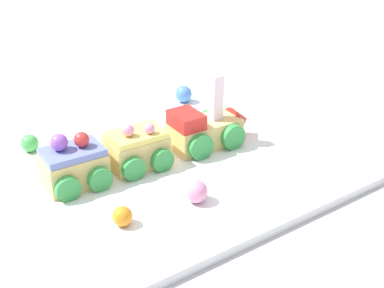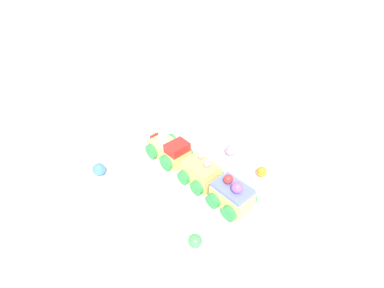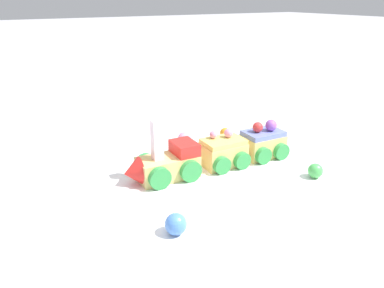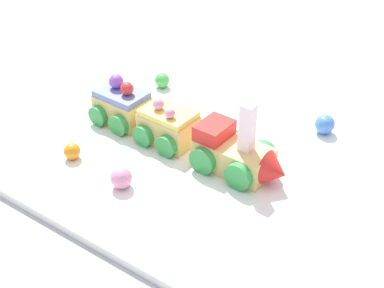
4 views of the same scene
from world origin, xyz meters
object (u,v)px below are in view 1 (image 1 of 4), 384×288
gumball_pink (196,191)px  cake_car_lemon (137,149)px  gumball_orange (122,216)px  cake_car_blueberry (74,166)px  gumball_green (30,143)px  cake_train_locomotive (210,128)px  gumball_blue (184,94)px

gumball_pink → cake_car_lemon: bearing=96.8°
gumball_pink → gumball_orange: size_ratio=1.22×
cake_car_blueberry → gumball_green: 0.12m
cake_train_locomotive → gumball_green: cake_train_locomotive is taller
gumball_orange → cake_car_lemon: bearing=53.3°
gumball_orange → gumball_blue: bearing=45.0°
gumball_green → gumball_blue: bearing=4.9°
gumball_orange → gumball_pink: bearing=-5.1°
cake_train_locomotive → cake_car_lemon: (-0.12, 0.00, -0.00)m
gumball_green → gumball_orange: gumball_green is taller
cake_train_locomotive → gumball_orange: size_ratio=5.53×
gumball_blue → cake_train_locomotive: bearing=-110.4°
cake_car_lemon → gumball_blue: cake_car_lemon is taller
cake_train_locomotive → gumball_pink: (-0.10, -0.11, -0.01)m
gumball_pink → gumball_orange: (-0.09, 0.01, -0.00)m
cake_car_lemon → gumball_pink: size_ratio=2.76×
cake_car_blueberry → gumball_pink: size_ratio=2.76×
cake_car_blueberry → gumball_pink: bearing=-47.5°
cake_car_blueberry → gumball_blue: bearing=30.7°
gumball_pink → gumball_orange: gumball_pink is taller
cake_car_lemon → gumball_pink: bearing=-80.9°
cake_train_locomotive → cake_car_blueberry: (-0.20, 0.01, 0.00)m
gumball_blue → gumball_orange: gumball_blue is taller
gumball_orange → gumball_green: bearing=95.9°
cake_car_blueberry → gumball_pink: 0.16m
cake_car_lemon → gumball_orange: (-0.08, -0.11, -0.01)m
cake_train_locomotive → gumball_orange: 0.22m
cake_train_locomotive → cake_car_lemon: bearing=-179.9°
cake_car_lemon → gumball_green: bearing=133.2°
cake_car_lemon → gumball_green: size_ratio=3.10×
gumball_blue → gumball_orange: (-0.25, -0.25, -0.00)m
cake_train_locomotive → gumball_blue: cake_train_locomotive is taller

